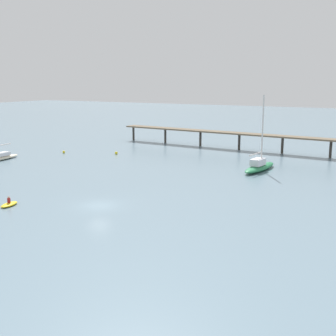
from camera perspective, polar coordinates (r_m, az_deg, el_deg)
name	(u,v)px	position (r m, az deg, el deg)	size (l,w,h in m)	color
ground_plane	(99,206)	(51.07, -8.90, -4.83)	(400.00, 400.00, 0.00)	slate
pier	(305,132)	(86.96, 17.28, 4.46)	(56.40, 7.38, 7.55)	brown
sailboat_cream	(0,156)	(84.44, -20.88, 1.42)	(2.75, 8.65, 11.51)	beige
sailboat_green	(259,166)	(70.99, 11.75, 0.30)	(3.35, 10.01, 11.83)	#287F4C
dinghy_yellow	(9,204)	(53.45, -19.87, -4.41)	(1.62, 2.72, 1.14)	yellow
mooring_buoy_far	(116,153)	(85.45, -6.71, 1.94)	(0.56, 0.56, 0.56)	yellow
mooring_buoy_outer	(64,152)	(88.68, -13.34, 2.04)	(0.51, 0.51, 0.51)	yellow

